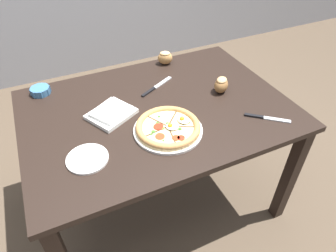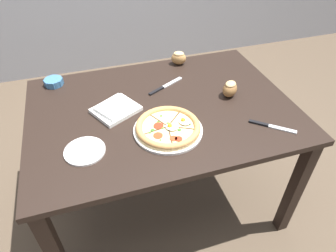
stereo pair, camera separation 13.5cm
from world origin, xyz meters
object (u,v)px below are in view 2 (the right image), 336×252
object	(u,v)px
dining_table	(162,121)
knife_main	(272,126)
napkin_folded	(116,109)
knife_spare	(165,86)
side_saucer	(85,151)
pizza	(168,128)
bread_piece_near	(230,89)
ramekin_bowl	(54,82)
bread_piece_mid	(179,58)

from	to	relation	value
dining_table	knife_main	size ratio (longest dim) A/B	7.40
napkin_folded	knife_spare	size ratio (longest dim) A/B	1.16
dining_table	side_saucer	world-z (taller)	side_saucer
napkin_folded	side_saucer	distance (m)	0.30
pizza	knife_spare	world-z (taller)	pizza
dining_table	bread_piece_near	xyz separation A→B (m)	(0.37, -0.01, 0.14)
napkin_folded	ramekin_bowl	bearing A→B (deg)	129.67
dining_table	side_saucer	xyz separation A→B (m)	(-0.40, -0.21, 0.10)
bread_piece_near	side_saucer	size ratio (longest dim) A/B	0.67
ramekin_bowl	bread_piece_near	size ratio (longest dim) A/B	0.90
bread_piece_near	bread_piece_mid	bearing A→B (deg)	109.24
dining_table	bread_piece_near	distance (m)	0.39
pizza	dining_table	bearing A→B (deg)	82.33
pizza	ramekin_bowl	size ratio (longest dim) A/B	2.99
dining_table	pizza	xyz separation A→B (m)	(-0.03, -0.19, 0.11)
pizza	bread_piece_mid	size ratio (longest dim) A/B	2.89
bread_piece_near	knife_spare	distance (m)	0.35
pizza	knife_main	bearing A→B (deg)	-14.12
pizza	side_saucer	size ratio (longest dim) A/B	1.83
knife_spare	bread_piece_near	bearing A→B (deg)	-59.52
dining_table	knife_spare	xyz separation A→B (m)	(0.07, 0.17, 0.10)
bread_piece_near	knife_main	xyz separation A→B (m)	(0.07, -0.29, -0.04)
bread_piece_near	knife_spare	world-z (taller)	bread_piece_near
ramekin_bowl	side_saucer	xyz separation A→B (m)	(0.11, -0.59, -0.01)
ramekin_bowl	knife_main	size ratio (longest dim) A/B	0.59
bread_piece_mid	side_saucer	distance (m)	0.87
dining_table	knife_spare	world-z (taller)	knife_spare
pizza	side_saucer	world-z (taller)	pizza
pizza	bread_piece_near	distance (m)	0.43
knife_spare	side_saucer	xyz separation A→B (m)	(-0.47, -0.38, 0.00)
knife_spare	side_saucer	bearing A→B (deg)	-168.75
pizza	bread_piece_mid	bearing A→B (deg)	66.71
napkin_folded	knife_spare	xyz separation A→B (m)	(0.30, 0.14, -0.01)
knife_main	bread_piece_near	bearing A→B (deg)	143.84
ramekin_bowl	side_saucer	world-z (taller)	ramekin_bowl
bread_piece_near	knife_spare	bearing A→B (deg)	148.16
napkin_folded	knife_spare	distance (m)	0.33
knife_main	pizza	bearing A→B (deg)	-154.43
knife_main	knife_spare	xyz separation A→B (m)	(-0.37, 0.48, 0.00)
knife_main	dining_table	bearing A→B (deg)	-174.76
dining_table	ramekin_bowl	bearing A→B (deg)	143.57
ramekin_bowl	bread_piece_mid	xyz separation A→B (m)	(0.74, 0.02, 0.02)
dining_table	ramekin_bowl	xyz separation A→B (m)	(-0.51, 0.38, 0.11)
pizza	bread_piece_mid	world-z (taller)	bread_piece_mid
ramekin_bowl	napkin_folded	xyz separation A→B (m)	(0.29, -0.35, -0.00)
ramekin_bowl	bread_piece_near	world-z (taller)	bread_piece_near
bread_piece_mid	ramekin_bowl	bearing A→B (deg)	-178.52
pizza	ramekin_bowl	world-z (taller)	pizza
dining_table	ramekin_bowl	world-z (taller)	ramekin_bowl
ramekin_bowl	knife_main	xyz separation A→B (m)	(0.96, -0.68, -0.02)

